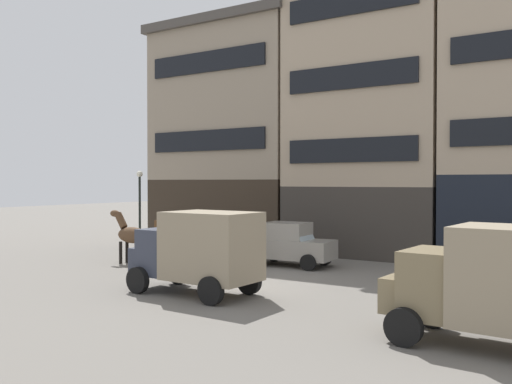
% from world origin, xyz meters
% --- Properties ---
extents(ground_plane, '(120.00, 120.00, 0.00)m').
position_xyz_m(ground_plane, '(0.00, 0.00, 0.00)').
color(ground_plane, slate).
extents(building_far_left, '(9.18, 7.32, 12.51)m').
position_xyz_m(building_far_left, '(-7.34, 11.50, 6.29)').
color(building_far_left, '#33281E').
rests_on(building_far_left, ground_plane).
extents(building_center_left, '(7.87, 7.32, 13.81)m').
position_xyz_m(building_center_left, '(0.83, 11.49, 6.94)').
color(building_center_left, '#38332D').
rests_on(building_center_left, ground_plane).
extents(cargo_wagon, '(2.97, 1.64, 1.98)m').
position_xyz_m(cargo_wagon, '(-3.68, 1.75, 1.15)').
color(cargo_wagon, brown).
rests_on(cargo_wagon, ground_plane).
extents(draft_horse, '(2.35, 0.68, 2.30)m').
position_xyz_m(draft_horse, '(-6.63, 1.75, 1.27)').
color(draft_horse, '#513823').
rests_on(draft_horse, ground_plane).
extents(delivery_truck_near, '(4.41, 2.27, 2.62)m').
position_xyz_m(delivery_truck_near, '(-0.16, -1.81, 1.42)').
color(delivery_truck_near, '#333847').
rests_on(delivery_truck_near, ground_plane).
extents(delivery_truck_far, '(4.45, 2.38, 2.62)m').
position_xyz_m(delivery_truck_far, '(8.78, -2.93, 1.42)').
color(delivery_truck_far, '#7A6B4C').
rests_on(delivery_truck_far, ground_plane).
extents(sedan_dark, '(3.78, 2.03, 1.83)m').
position_xyz_m(sedan_dark, '(-0.59, 4.95, 0.91)').
color(sedan_dark, gray).
rests_on(sedan_dark, ground_plane).
extents(pedestrian_officer, '(0.46, 0.46, 1.79)m').
position_xyz_m(pedestrian_officer, '(7.68, 5.48, 0.98)').
color(pedestrian_officer, black).
rests_on(pedestrian_officer, ground_plane).
extents(streetlamp_curbside, '(0.32, 0.32, 4.12)m').
position_xyz_m(streetlamp_curbside, '(-10.04, 5.78, 2.67)').
color(streetlamp_curbside, black).
rests_on(streetlamp_curbside, ground_plane).
extents(fire_hydrant_curbside, '(0.24, 0.24, 0.83)m').
position_xyz_m(fire_hydrant_curbside, '(-8.17, 5.82, 0.43)').
color(fire_hydrant_curbside, maroon).
rests_on(fire_hydrant_curbside, ground_plane).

